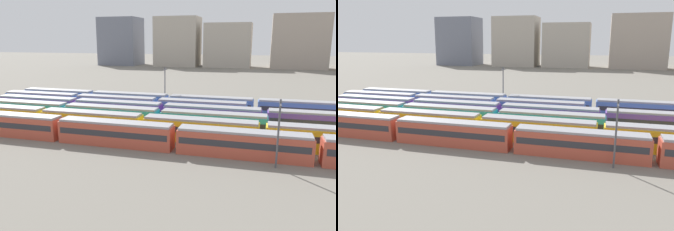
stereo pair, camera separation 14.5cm
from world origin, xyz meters
TOP-DOWN VIEW (x-y plane):
  - ground_plane at (0.00, 13.00)m, footprint 600.00×600.00m
  - train_track_0 at (38.03, 0.00)m, footprint 93.60×3.06m
  - train_track_1 at (40.61, 5.20)m, footprint 112.50×3.06m
  - train_track_2 at (13.51, 10.40)m, footprint 55.80×3.06m
  - train_track_3 at (31.39, 15.60)m, footprint 93.60×3.06m
  - train_track_4 at (9.62, 20.80)m, footprint 55.80×3.06m
  - train_track_5 at (39.01, 26.00)m, footprint 112.50×3.06m
  - catenary_pole_0 at (42.40, -2.92)m, footprint 0.24×3.20m
  - catenary_pole_1 at (18.27, 29.22)m, footprint 0.24×3.20m
  - distant_building_0 at (-48.02, 154.07)m, footprint 23.96×20.08m
  - distant_building_1 at (-10.86, 154.07)m, footprint 25.61×19.49m
  - distant_building_2 at (19.27, 154.07)m, footprint 26.27×17.98m
  - distant_building_3 at (57.92, 154.07)m, footprint 29.39×17.78m

SIDE VIEW (x-z plane):
  - ground_plane at x=0.00m, z-range 0.00..0.00m
  - train_track_2 at x=13.51m, z-range 0.03..3.78m
  - train_track_4 at x=9.62m, z-range 0.03..3.78m
  - train_track_0 at x=38.03m, z-range 0.03..3.78m
  - train_track_1 at x=40.61m, z-range 0.03..3.78m
  - train_track_3 at x=31.39m, z-range 0.03..3.78m
  - train_track_5 at x=39.01m, z-range 0.03..3.78m
  - catenary_pole_0 at x=42.40m, z-range 0.53..9.28m
  - catenary_pole_1 at x=18.27m, z-range 0.54..10.16m
  - distant_building_2 at x=19.27m, z-range 0.00..25.00m
  - distant_building_1 at x=-10.86m, z-range 0.00..28.99m
  - distant_building_0 at x=-48.02m, z-range 0.00..29.19m
  - distant_building_3 at x=57.92m, z-range 0.00..29.28m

